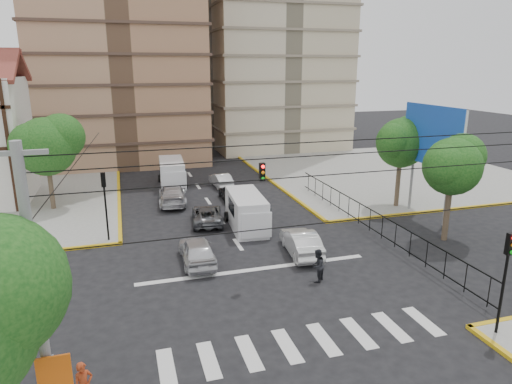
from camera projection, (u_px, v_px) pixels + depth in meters
name	position (u px, v px, depth m)	size (l,w,h in m)	color
ground	(262.00, 279.00, 24.08)	(160.00, 160.00, 0.00)	black
sidewalk_ne	(386.00, 172.00, 48.05)	(26.00, 26.00, 0.15)	gray
crosswalk_stripes	(306.00, 342.00, 18.54)	(12.00, 2.40, 0.01)	silver
stop_line	(255.00, 269.00, 25.19)	(13.00, 0.40, 0.01)	silver
park_fence	(369.00, 233.00, 30.72)	(0.10, 22.50, 1.66)	black
billboard	(433.00, 138.00, 32.01)	(0.36, 6.20, 8.10)	slate
tree_park_a	(454.00, 164.00, 28.22)	(4.41, 3.60, 6.83)	#473828
tree_park_c	(402.00, 141.00, 34.87)	(4.65, 3.80, 7.25)	#473828
tree_tudor	(47.00, 144.00, 34.18)	(5.39, 4.40, 7.43)	#473828
traffic_light_se	(506.00, 267.00, 18.21)	(0.28, 0.22, 4.40)	black
traffic_light_nw	(105.00, 195.00, 28.30)	(0.28, 0.22, 4.40)	black
traffic_light_hanging	(276.00, 179.00, 20.63)	(18.00, 9.12, 0.92)	black
utility_pole_sw	(39.00, 306.00, 12.02)	(1.40, 0.28, 9.00)	slate
district_sign	(56.00, 384.00, 12.47)	(0.90, 0.12, 3.20)	slate
van_right_lane	(247.00, 213.00, 31.15)	(2.45, 5.45, 2.40)	silver
van_left_lane	(172.00, 174.00, 42.15)	(2.48, 5.56, 2.45)	silver
car_silver_front_left	(197.00, 250.00, 25.85)	(1.80, 4.46, 1.52)	silver
car_white_front_right	(301.00, 242.00, 27.08)	(1.59, 4.56, 1.50)	silver
car_grey_mid_left	(207.00, 215.00, 32.49)	(2.07, 4.50, 1.25)	#5A5C61
car_silver_rear_left	(172.00, 195.00, 37.01)	(2.14, 5.27, 1.53)	silver
car_darkgrey_mid_right	(231.00, 193.00, 37.92)	(1.57, 3.90, 1.33)	#232325
car_white_rear_right	(221.00, 180.00, 42.24)	(1.36, 3.91, 1.29)	silver
pedestrian_crosswalk	(317.00, 266.00, 23.58)	(0.86, 0.67, 1.77)	black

